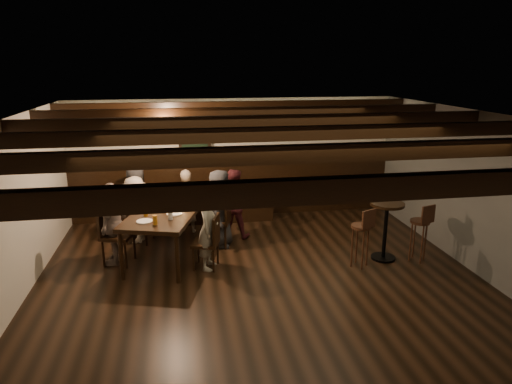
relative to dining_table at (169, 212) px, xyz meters
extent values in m
plane|color=black|center=(1.31, -1.66, -0.74)|extent=(7.00, 7.00, 0.00)
plane|color=black|center=(1.31, -1.66, 1.66)|extent=(7.00, 7.00, 0.00)
plane|color=beige|center=(1.31, 1.84, 0.46)|extent=(6.50, 0.00, 6.50)
plane|color=#4B4B48|center=(4.56, -1.66, 0.46)|extent=(0.00, 7.00, 7.00)
cube|color=black|center=(1.31, 1.80, -0.19)|extent=(6.50, 0.08, 1.10)
cube|color=black|center=(0.51, 1.54, -0.51)|extent=(3.00, 0.45, 0.45)
cube|color=black|center=(0.51, 1.74, 1.01)|extent=(0.62, 0.12, 0.72)
cube|color=black|center=(0.51, 1.67, 1.01)|extent=(0.50, 0.02, 0.58)
cube|color=black|center=(1.31, -4.56, 1.57)|extent=(6.50, 0.10, 0.16)
cube|color=black|center=(1.31, -3.40, 1.57)|extent=(6.50, 0.10, 0.16)
cube|color=black|center=(1.31, -2.24, 1.57)|extent=(6.50, 0.10, 0.16)
cube|color=black|center=(1.31, -1.08, 1.57)|extent=(6.50, 0.10, 0.16)
cube|color=black|center=(1.31, 0.08, 1.57)|extent=(6.50, 0.10, 0.16)
cube|color=black|center=(1.31, 1.24, 1.57)|extent=(6.50, 0.10, 0.16)
sphere|color=#FFE099|center=(-1.44, 1.22, 1.45)|extent=(0.07, 0.07, 0.07)
sphere|color=#FFE099|center=(-0.06, 1.22, 1.45)|extent=(0.07, 0.07, 0.07)
sphere|color=#FFE099|center=(1.31, 1.22, 1.45)|extent=(0.07, 0.07, 0.07)
sphere|color=#FFE099|center=(2.69, 1.22, 1.45)|extent=(0.07, 0.07, 0.07)
sphere|color=#FFE099|center=(4.06, 1.22, 1.45)|extent=(0.07, 0.07, 0.07)
cube|color=black|center=(0.00, 0.00, 0.03)|extent=(1.54, 2.33, 0.06)
cylinder|color=black|center=(-0.69, -0.84, -0.37)|extent=(0.06, 0.06, 0.74)
cylinder|color=black|center=(-0.11, 1.08, -0.37)|extent=(0.06, 0.06, 0.74)
cylinder|color=black|center=(0.11, -1.08, -0.37)|extent=(0.06, 0.06, 0.74)
cylinder|color=black|center=(0.69, 0.84, -0.37)|extent=(0.06, 0.06, 0.74)
cube|color=black|center=(-0.54, 0.63, -0.28)|extent=(0.55, 0.55, 0.05)
cube|color=black|center=(-0.73, 0.69, -0.02)|extent=(0.17, 0.43, 0.48)
cube|color=black|center=(-0.80, -0.23, -0.28)|extent=(0.56, 0.56, 0.05)
cube|color=black|center=(-0.99, -0.17, 0.00)|extent=(0.17, 0.44, 0.49)
cube|color=black|center=(0.80, 0.23, -0.30)|extent=(0.53, 0.53, 0.05)
cube|color=black|center=(0.98, 0.18, -0.04)|extent=(0.16, 0.42, 0.47)
cube|color=black|center=(0.54, -0.63, -0.34)|extent=(0.48, 0.48, 0.05)
cube|color=black|center=(0.71, -0.68, -0.10)|extent=(0.15, 0.38, 0.42)
imported|color=#2C2B2E|center=(-0.60, 1.12, -0.08)|extent=(0.73, 0.58, 1.31)
imported|color=gray|center=(0.30, 1.01, -0.14)|extent=(0.50, 0.40, 1.20)
imported|color=#4F1B21|center=(1.12, 0.60, -0.11)|extent=(0.72, 0.63, 1.26)
imported|color=#BEAFA1|center=(-0.59, 0.65, -0.14)|extent=(0.64, 0.86, 1.19)
imported|color=gray|center=(-0.85, -0.22, -0.08)|extent=(0.53, 0.83, 1.32)
imported|color=#27282A|center=(0.85, 0.22, -0.06)|extent=(0.60, 0.76, 1.35)
imported|color=gray|center=(0.59, -0.65, -0.09)|extent=(0.43, 0.54, 1.30)
cylinder|color=#BF7219|center=(-0.07, 0.75, 0.14)|extent=(0.07, 0.07, 0.14)
cylinder|color=#BF7219|center=(0.43, 0.55, 0.14)|extent=(0.07, 0.07, 0.14)
cylinder|color=#BF7219|center=(-0.26, 0.18, 0.14)|extent=(0.07, 0.07, 0.14)
cylinder|color=silver|center=(0.34, 0.11, 0.14)|extent=(0.07, 0.07, 0.14)
cylinder|color=#BF7219|center=(-0.34, -0.37, 0.14)|extent=(0.07, 0.07, 0.14)
cylinder|color=silver|center=(0.03, -0.58, 0.14)|extent=(0.07, 0.07, 0.14)
cylinder|color=#BF7219|center=(-0.18, -0.78, 0.14)|extent=(0.07, 0.07, 0.14)
cylinder|color=white|center=(-0.34, -0.63, 0.07)|extent=(0.24, 0.24, 0.01)
cylinder|color=white|center=(0.09, -0.34, 0.07)|extent=(0.24, 0.24, 0.01)
cube|color=black|center=(-0.01, -0.05, 0.13)|extent=(0.15, 0.10, 0.12)
cylinder|color=beige|center=(0.20, 0.25, 0.09)|extent=(0.05, 0.05, 0.05)
cylinder|color=black|center=(3.40, -0.79, -0.72)|extent=(0.39, 0.39, 0.04)
cylinder|color=black|center=(3.40, -0.79, -0.27)|extent=(0.06, 0.06, 0.89)
cylinder|color=black|center=(3.40, -0.79, 0.19)|extent=(0.54, 0.54, 0.04)
cylinder|color=#311A0F|center=(2.90, -0.99, -0.08)|extent=(0.30, 0.30, 0.04)
cube|color=#311A0F|center=(2.96, -1.12, 0.08)|extent=(0.26, 0.13, 0.29)
cylinder|color=#311A0F|center=(3.90, -0.94, -0.08)|extent=(0.30, 0.30, 0.04)
cube|color=#311A0F|center=(3.95, -1.08, 0.08)|extent=(0.26, 0.11, 0.29)
camera|label=1|loc=(0.22, -7.18, 2.34)|focal=32.00mm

